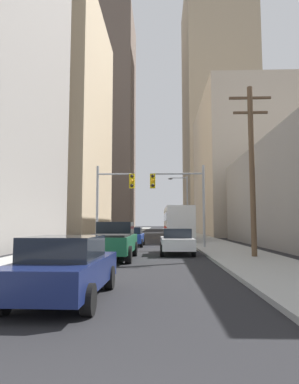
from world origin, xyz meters
TOP-DOWN VIEW (x-y plane):
  - sidewalk_left at (-5.15, 50.00)m, footprint 3.81×160.00m
  - sidewalk_right at (5.15, 50.00)m, footprint 3.81×160.00m
  - city_bus at (2.47, 32.44)m, footprint 2.68×11.53m
  - pickup_truck_green at (-1.67, 14.94)m, footprint 2.20×5.42m
  - sedan_navy at (-1.52, 5.86)m, footprint 1.95×4.24m
  - sedan_white at (1.69, 17.68)m, footprint 1.95×4.24m
  - sedan_blue at (-1.57, 24.30)m, footprint 1.95×4.22m
  - traffic_signal_near_left at (-2.69, 21.63)m, footprint 2.80×0.44m
  - traffic_signal_near_right at (2.16, 21.63)m, footprint 3.94×0.44m
  - utility_pole_right at (5.53, 15.10)m, footprint 2.20×0.28m
  - street_lamp_right at (3.57, 37.76)m, footprint 2.38×0.32m
  - building_left_mid_office at (-18.35, 44.78)m, footprint 20.82×21.54m
  - building_left_far_tower at (-15.54, 93.90)m, footprint 16.18×18.81m
  - building_right_mid_block at (16.79, 50.93)m, footprint 19.05×23.51m
  - building_right_far_highrise at (16.98, 91.30)m, footprint 18.23×27.39m

SIDE VIEW (x-z plane):
  - sidewalk_left at x=-5.15m, z-range 0.00..0.15m
  - sidewalk_right at x=5.15m, z-range 0.00..0.15m
  - sedan_navy at x=-1.52m, z-range 0.01..1.53m
  - sedan_white at x=1.69m, z-range 0.01..1.53m
  - sedan_blue at x=-1.57m, z-range 0.01..1.53m
  - pickup_truck_green at x=-1.67m, z-range -0.02..1.88m
  - city_bus at x=2.47m, z-range 0.23..3.63m
  - traffic_signal_near_left at x=-2.69m, z-range 0.99..6.99m
  - traffic_signal_near_right at x=2.16m, z-range 1.05..7.05m
  - street_lamp_right at x=3.57m, z-range 0.79..8.29m
  - utility_pole_right at x=5.53m, z-range 0.27..9.34m
  - building_right_mid_block at x=16.79m, z-range 0.00..21.49m
  - building_left_mid_office at x=-18.35m, z-range 0.00..33.00m
  - building_left_far_tower at x=-15.54m, z-range 0.00..64.40m
  - building_right_far_highrise at x=16.98m, z-range 0.00..70.00m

